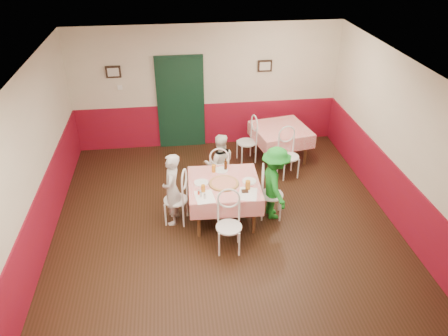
{
  "coord_description": "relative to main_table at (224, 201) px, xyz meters",
  "views": [
    {
      "loc": [
        -0.8,
        -5.84,
        4.79
      ],
      "look_at": [
        0.01,
        0.48,
        1.05
      ],
      "focal_mm": 35.0,
      "sensor_mm": 36.0,
      "label": 1
    }
  ],
  "objects": [
    {
      "name": "floor",
      "position": [
        -0.01,
        -0.48,
        -0.38
      ],
      "size": [
        7.0,
        7.0,
        0.0
      ],
      "primitive_type": "plane",
      "color": "black",
      "rests_on": "ground"
    },
    {
      "name": "ceiling",
      "position": [
        -0.01,
        -0.48,
        2.42
      ],
      "size": [
        7.0,
        7.0,
        0.0
      ],
      "primitive_type": "plane",
      "color": "white",
      "rests_on": "back_wall"
    },
    {
      "name": "back_wall",
      "position": [
        -0.01,
        3.02,
        1.02
      ],
      "size": [
        6.0,
        0.1,
        2.8
      ],
      "primitive_type": "cube",
      "color": "beige",
      "rests_on": "ground"
    },
    {
      "name": "left_wall",
      "position": [
        -3.01,
        -0.48,
        1.02
      ],
      "size": [
        0.1,
        7.0,
        2.8
      ],
      "primitive_type": "cube",
      "color": "beige",
      "rests_on": "ground"
    },
    {
      "name": "right_wall",
      "position": [
        2.99,
        -0.48,
        1.02
      ],
      "size": [
        0.1,
        7.0,
        2.8
      ],
      "primitive_type": "cube",
      "color": "beige",
      "rests_on": "ground"
    },
    {
      "name": "wainscot_back",
      "position": [
        -0.01,
        3.01,
        0.12
      ],
      "size": [
        6.0,
        0.03,
        1.0
      ],
      "primitive_type": "cube",
      "color": "maroon",
      "rests_on": "ground"
    },
    {
      "name": "wainscot_left",
      "position": [
        -2.99,
        -0.48,
        0.12
      ],
      "size": [
        0.03,
        7.0,
        1.0
      ],
      "primitive_type": "cube",
      "color": "maroon",
      "rests_on": "ground"
    },
    {
      "name": "wainscot_right",
      "position": [
        2.98,
        -0.48,
        0.12
      ],
      "size": [
        0.03,
        7.0,
        1.0
      ],
      "primitive_type": "cube",
      "color": "maroon",
      "rests_on": "ground"
    },
    {
      "name": "door",
      "position": [
        -0.61,
        2.97,
        0.68
      ],
      "size": [
        0.96,
        0.06,
        2.1
      ],
      "primitive_type": "cube",
      "color": "black",
      "rests_on": "ground"
    },
    {
      "name": "picture_left",
      "position": [
        -2.01,
        2.97,
        1.48
      ],
      "size": [
        0.32,
        0.03,
        0.26
      ],
      "primitive_type": "cube",
      "color": "black",
      "rests_on": "back_wall"
    },
    {
      "name": "picture_right",
      "position": [
        1.29,
        2.97,
        1.48
      ],
      "size": [
        0.32,
        0.03,
        0.26
      ],
      "primitive_type": "cube",
      "color": "black",
      "rests_on": "back_wall"
    },
    {
      "name": "thermostat",
      "position": [
        -1.91,
        2.97,
        1.12
      ],
      "size": [
        0.1,
        0.03,
        0.1
      ],
      "primitive_type": "cube",
      "color": "white",
      "rests_on": "back_wall"
    },
    {
      "name": "main_table",
      "position": [
        0.0,
        0.0,
        0.0
      ],
      "size": [
        1.26,
        1.26,
        0.77
      ],
      "primitive_type": "cube",
      "rotation": [
        0.0,
        0.0,
        -0.03
      ],
      "color": "red",
      "rests_on": "ground"
    },
    {
      "name": "second_table",
      "position": [
        1.51,
        2.05,
        0.0
      ],
      "size": [
        1.3,
        1.3,
        0.77
      ],
      "primitive_type": "cube",
      "rotation": [
        0.0,
        0.0,
        0.18
      ],
      "color": "red",
      "rests_on": "ground"
    },
    {
      "name": "chair_left",
      "position": [
        -0.85,
        0.03,
        0.08
      ],
      "size": [
        0.51,
        0.51,
        0.9
      ],
      "primitive_type": null,
      "rotation": [
        0.0,
        0.0,
        -1.82
      ],
      "color": "white",
      "rests_on": "ground"
    },
    {
      "name": "chair_right",
      "position": [
        0.85,
        -0.03,
        0.08
      ],
      "size": [
        0.49,
        0.49,
        0.9
      ],
      "primitive_type": null,
      "rotation": [
        0.0,
        0.0,
        1.39
      ],
      "color": "white",
      "rests_on": "ground"
    },
    {
      "name": "chair_far",
      "position": [
        0.03,
        0.85,
        0.08
      ],
      "size": [
        0.49,
        0.49,
        0.9
      ],
      "primitive_type": null,
      "rotation": [
        0.0,
        0.0,
        2.97
      ],
      "color": "white",
      "rests_on": "ground"
    },
    {
      "name": "chair_near",
      "position": [
        -0.03,
        -0.85,
        0.08
      ],
      "size": [
        0.46,
        0.46,
        0.9
      ],
      "primitive_type": null,
      "rotation": [
        0.0,
        0.0,
        -0.1
      ],
      "color": "white",
      "rests_on": "ground"
    },
    {
      "name": "chair_second_a",
      "position": [
        0.76,
        2.05,
        0.08
      ],
      "size": [
        0.49,
        0.49,
        0.9
      ],
      "primitive_type": null,
      "rotation": [
        0.0,
        0.0,
        -1.39
      ],
      "color": "white",
      "rests_on": "ground"
    },
    {
      "name": "chair_second_b",
      "position": [
        1.51,
        1.3,
        0.08
      ],
      "size": [
        0.49,
        0.49,
        0.9
      ],
      "primitive_type": null,
      "rotation": [
        0.0,
        0.0,
        0.18
      ],
      "color": "white",
      "rests_on": "ground"
    },
    {
      "name": "pizza",
      "position": [
        -0.01,
        -0.05,
        0.4
      ],
      "size": [
        0.52,
        0.52,
        0.03
      ],
      "primitive_type": "cylinder",
      "rotation": [
        0.0,
        0.0,
        -0.03
      ],
      "color": "#B74723",
      "rests_on": "main_table"
    },
    {
      "name": "plate_left",
      "position": [
        -0.39,
        0.03,
        0.39
      ],
      "size": [
        0.26,
        0.26,
        0.01
      ],
      "primitive_type": "cylinder",
      "rotation": [
        0.0,
        0.0,
        -0.03
      ],
      "color": "white",
      "rests_on": "main_table"
    },
    {
      "name": "plate_right",
      "position": [
        0.44,
        -0.02,
        0.39
      ],
      "size": [
        0.26,
        0.26,
        0.01
      ],
      "primitive_type": "cylinder",
      "rotation": [
        0.0,
        0.0,
        -0.03
      ],
      "color": "white",
      "rests_on": "main_table"
    },
    {
      "name": "plate_far",
      "position": [
        0.0,
        0.41,
        0.39
      ],
      "size": [
        0.26,
        0.26,
        0.01
      ],
      "primitive_type": "cylinder",
      "rotation": [
        0.0,
        0.0,
        -0.03
      ],
      "color": "white",
      "rests_on": "main_table"
    },
    {
      "name": "glass_a",
      "position": [
        -0.38,
        -0.24,
        0.45
      ],
      "size": [
        0.07,
        0.07,
        0.13
      ],
      "primitive_type": "cylinder",
      "rotation": [
        0.0,
        0.0,
        -0.03
      ],
      "color": "#BF7219",
      "rests_on": "main_table"
    },
    {
      "name": "glass_b",
      "position": [
        0.37,
        -0.25,
        0.46
      ],
      "size": [
        0.09,
        0.09,
        0.16
      ],
      "primitive_type": "cylinder",
      "rotation": [
        0.0,
        0.0,
        -0.03
      ],
      "color": "#BF7219",
      "rests_on": "main_table"
    },
    {
      "name": "glass_c",
      "position": [
        -0.14,
        0.38,
        0.45
      ],
      "size": [
        0.08,
        0.08,
        0.14
      ],
      "primitive_type": "cylinder",
      "rotation": [
        0.0,
        0.0,
        -0.03
      ],
      "color": "#BF7219",
      "rests_on": "main_table"
    },
    {
      "name": "beer_bottle",
      "position": [
        0.08,
        0.43,
        0.49
      ],
      "size": [
        0.06,
        0.06,
        0.21
      ],
      "primitive_type": "cylinder",
      "rotation": [
        0.0,
        0.0,
        -0.03
      ],
      "color": "#381C0A",
      "rests_on": "main_table"
    },
    {
      "name": "shaker_a",
      "position": [
        -0.43,
        -0.39,
        0.43
      ],
      "size": [
        0.04,
        0.04,
        0.09
      ],
      "primitive_type": "cylinder",
      "rotation": [
        0.0,
        0.0,
        -0.03
      ],
      "color": "silver",
      "rests_on": "main_table"
    },
    {
      "name": "shaker_b",
      "position": [
        -0.37,
        -0.45,
        0.43
      ],
      "size": [
        0.04,
        0.04,
        0.09
      ],
      "primitive_type": "cylinder",
      "rotation": [
        0.0,
        0.0,
        -0.03
      ],
      "color": "silver",
      "rests_on": "main_table"
    },
    {
      "name": "shaker_c",
      "position": [
        -0.46,
        -0.32,
        0.43
      ],
      "size": [
        0.04,
        0.04,
        0.09
      ],
      "primitive_type": "cylinder",
      "rotation": [
        0.0,
        0.0,
        -0.03
      ],
      "color": "#B23319",
      "rests_on": "main_table"
    },
    {
      "name": "menu_left",
      "position": [
        -0.37,
        -0.4,
        0.39
      ],
      "size": [
        0.34,
        0.43,
        0.0
      ],
      "primitive_type": "cube",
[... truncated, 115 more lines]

